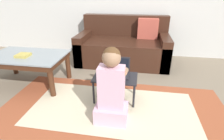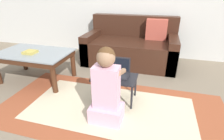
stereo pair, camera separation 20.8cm
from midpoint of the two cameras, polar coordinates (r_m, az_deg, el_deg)
The scene contains 9 objects.
ground_plane at distance 2.27m, azimuth -3.90°, elevation -8.67°, with size 16.00×16.00×0.00m, color #7F705B.
area_rug at distance 2.06m, azimuth -2.77°, elevation -12.44°, with size 2.58×1.24×0.01m.
couch at distance 3.27m, azimuth 2.05°, elevation 7.63°, with size 1.61×0.89×0.82m.
coffee_table at distance 2.72m, azimuth -27.85°, elevation 3.00°, with size 1.03×0.64×0.44m.
laptop_desk at distance 2.08m, azimuth -1.79°, elevation -3.22°, with size 0.51×0.33×0.31m.
laptop at distance 2.07m, azimuth -0.42°, elevation -0.87°, with size 0.23×0.20×0.21m.
computer_mouse at distance 2.05m, azimuth -5.82°, elevation -1.83°, with size 0.06×0.09×0.04m.
person_seated at distance 1.70m, azimuth -3.70°, elevation -6.60°, with size 0.33×0.37×0.80m.
book_on_table at distance 2.65m, azimuth -29.11°, elevation 4.19°, with size 0.16×0.15×0.03m.
Camera 1 is at (0.36, -1.86, 1.25)m, focal length 28.00 mm.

